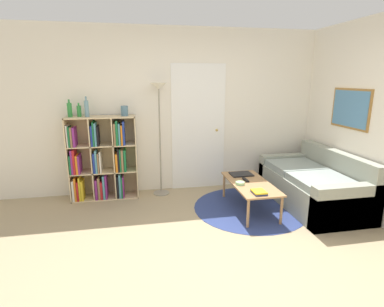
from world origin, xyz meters
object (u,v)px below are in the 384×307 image
at_px(couch, 315,186).
at_px(bowl, 240,183).
at_px(bottle_left, 70,110).
at_px(vase_on_shelf, 124,111).
at_px(bottle_right, 87,108).
at_px(laptop, 241,174).
at_px(coffee_table, 250,185).
at_px(bottle_middle, 79,111).
at_px(bookshelf, 101,160).
at_px(floor_lamp, 159,105).

xyz_separation_m(couch, bowl, (-1.19, -0.06, 0.14)).
bearing_deg(couch, bottle_left, 166.22).
bearing_deg(vase_on_shelf, bottle_right, -178.20).
distance_m(bowl, bottle_left, 2.66).
xyz_separation_m(bowl, bottle_left, (-2.31, 0.91, 0.96)).
bearing_deg(laptop, bowl, -111.86).
xyz_separation_m(coffee_table, bowl, (-0.17, -0.05, 0.06)).
bearing_deg(bowl, bottle_middle, 157.01).
distance_m(laptop, vase_on_shelf, 2.00).
height_order(bookshelf, bowl, bookshelf).
height_order(couch, bottle_middle, bottle_middle).
relative_size(coffee_table, bottle_middle, 5.52).
relative_size(bookshelf, bottle_right, 4.34).
relative_size(bookshelf, bottle_middle, 6.37).
height_order(laptop, bottle_left, bottle_left).
relative_size(bottle_middle, vase_on_shelf, 1.34).
xyz_separation_m(coffee_table, bottle_right, (-2.24, 0.84, 1.03)).
xyz_separation_m(bookshelf, bottle_left, (-0.39, 0.01, 0.78)).
xyz_separation_m(bookshelf, bowl, (1.92, -0.90, -0.18)).
relative_size(bookshelf, laptop, 3.84).
xyz_separation_m(floor_lamp, bowl, (1.01, -0.89, -1.01)).
bearing_deg(bottle_middle, couch, -14.44).
bearing_deg(coffee_table, floor_lamp, 144.49).
xyz_separation_m(couch, bottle_middle, (-3.37, 0.87, 1.08)).
bearing_deg(bookshelf, bowl, -25.19).
bearing_deg(bowl, couch, 2.72).
relative_size(bookshelf, bowl, 10.13).
xyz_separation_m(floor_lamp, bottle_right, (-1.05, -0.01, -0.03)).
bearing_deg(laptop, bottle_middle, 167.51).
relative_size(couch, laptop, 5.10).
height_order(couch, bottle_left, bottle_left).
distance_m(bottle_left, bottle_right, 0.24).
distance_m(couch, bottle_right, 3.54).
bearing_deg(bottle_left, coffee_table, -19.29).
height_order(bookshelf, bottle_right, bottle_right).
xyz_separation_m(floor_lamp, coffee_table, (1.18, -0.84, -1.06)).
bearing_deg(bottle_left, bowl, -21.64).
distance_m(couch, coffee_table, 1.02).
height_order(bottle_middle, vase_on_shelf, bottle_middle).
distance_m(coffee_table, vase_on_shelf, 2.14).
height_order(bookshelf, floor_lamp, floor_lamp).
distance_m(coffee_table, laptop, 0.36).
distance_m(bowl, bottle_right, 2.45).
distance_m(coffee_table, bottle_right, 2.60).
height_order(floor_lamp, laptop, floor_lamp).
bearing_deg(bottle_left, bottle_middle, 4.40).
bearing_deg(bottle_right, bottle_middle, 161.08).
relative_size(floor_lamp, couch, 1.04).
relative_size(laptop, bottle_right, 1.13).
bearing_deg(vase_on_shelf, coffee_table, -26.68).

